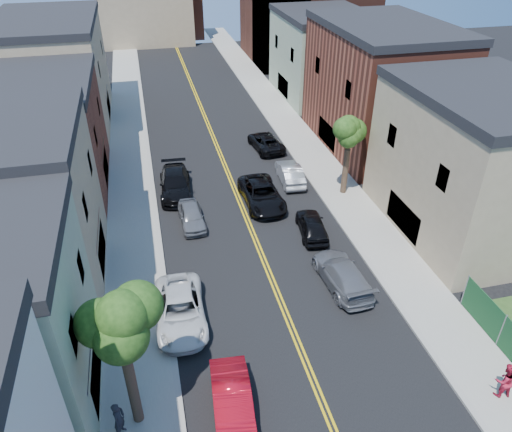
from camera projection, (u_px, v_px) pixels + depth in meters
sidewalk_left at (128, 158)px, 41.71m from camera, size 3.20×100.00×0.15m
sidewalk_right at (302, 140)px, 44.82m from camera, size 3.20×100.00×0.15m
curb_left at (149, 156)px, 42.05m from camera, size 0.30×100.00×0.15m
curb_right at (284, 142)px, 44.47m from camera, size 0.30×100.00×0.15m
bldg_left_tan_near at (6, 215)px, 25.86m from camera, size 9.00×10.00×9.00m
bldg_left_brick at (36, 141)px, 35.11m from camera, size 9.00×12.00×8.00m
bldg_left_tan_far at (55, 76)px, 46.13m from camera, size 9.00×16.00×9.50m
bldg_right_tan at (475, 167)px, 30.56m from camera, size 9.00×12.00×9.00m
bldg_right_brick at (379, 90)px, 41.71m from camera, size 9.00×14.00×10.00m
bldg_right_palegrn at (322, 57)px, 53.55m from camera, size 9.00×12.00×8.50m
church at (302, 5)px, 64.68m from camera, size 16.20×14.20×22.60m
backdrop_left at (144, 3)px, 73.54m from camera, size 14.00×8.00×12.00m
backdrop_center at (169, 4)px, 78.13m from camera, size 10.00×8.00×10.00m
tree_left_mid at (116, 306)px, 16.96m from camera, size 5.20×5.20×9.29m
tree_right_far at (351, 122)px, 33.58m from camera, size 4.40×4.40×8.03m
red_sedan at (233, 405)px, 20.28m from camera, size 1.99×4.79×1.54m
white_pickup at (181, 310)px, 25.06m from camera, size 2.70×5.54×1.52m
grey_car_left at (192, 216)px, 32.78m from camera, size 1.72×4.05×1.36m
black_car_left at (175, 183)px, 36.33m from camera, size 2.63×5.73×1.63m
grey_car_right at (342, 274)px, 27.49m from camera, size 2.36×5.29×1.51m
black_car_right at (312, 225)px, 31.78m from camera, size 2.18×4.33×1.41m
silver_car_right at (290, 173)px, 37.90m from camera, size 1.85×4.57×1.48m
dark_car_right_far at (266, 142)px, 43.07m from camera, size 2.78×5.10×1.36m
black_suv_lane at (262, 194)px, 35.01m from camera, size 2.72×5.69×1.57m
pedestrian_left at (119, 419)px, 19.39m from camera, size 0.64×0.77×1.79m
pedestrian_right at (504, 380)px, 20.95m from camera, size 1.01×0.84×1.87m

